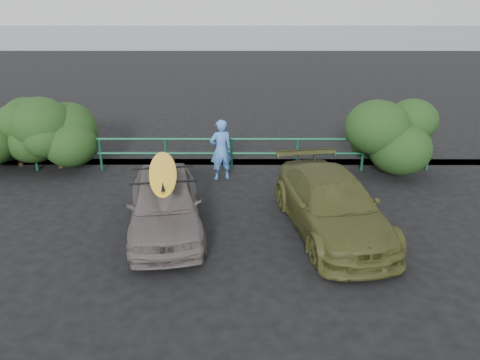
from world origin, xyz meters
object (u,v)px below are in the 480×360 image
at_px(guardrail, 199,154).
at_px(surfboard, 163,172).
at_px(sedan, 165,204).
at_px(man, 221,150).
at_px(olive_vehicle, 332,205).

xyz_separation_m(guardrail, surfboard, (-0.41, -4.01, 0.91)).
height_order(guardrail, surfboard, surfboard).
bearing_deg(sedan, surfboard, -85.35).
relative_size(guardrail, surfboard, 4.85).
distance_m(guardrail, man, 1.07).
bearing_deg(guardrail, sedan, -95.84).
bearing_deg(olive_vehicle, guardrail, 120.28).
relative_size(guardrail, man, 7.87).
height_order(man, surfboard, man).
relative_size(sedan, man, 2.22).
distance_m(man, surfboard, 3.52).
distance_m(olive_vehicle, man, 4.21).
relative_size(man, surfboard, 0.62).
bearing_deg(guardrail, olive_vehicle, -50.27).
bearing_deg(sedan, guardrail, 74.77).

